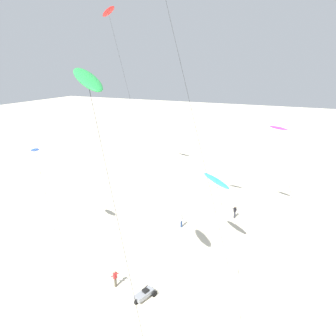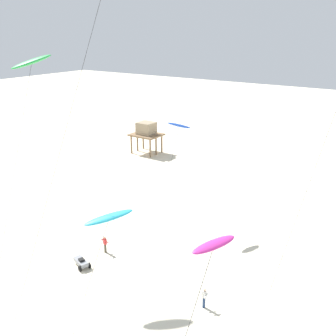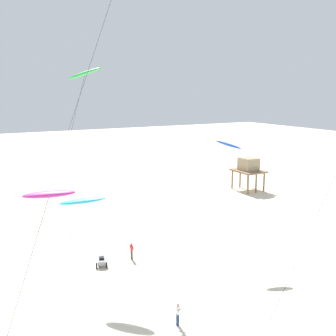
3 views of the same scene
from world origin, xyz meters
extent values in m
plane|color=beige|center=(0.00, 0.00, 0.00)|extent=(260.00, 260.00, 0.00)
ellipsoid|color=#33BFE0|center=(4.11, 1.91, 8.40)|extent=(2.43, 3.21, 0.85)
cylinder|color=#262626|center=(3.47, 0.43, 4.14)|extent=(1.30, 2.99, 8.28)
ellipsoid|color=blue|center=(-0.78, 18.05, 10.69)|extent=(2.12, 2.51, 1.02)
cylinder|color=#262626|center=(-1.34, 16.73, 5.29)|extent=(1.17, 2.67, 10.58)
ellipsoid|color=#D8339E|center=(13.89, -2.27, 11.69)|extent=(1.40, 2.22, 0.43)
cylinder|color=#262626|center=(13.11, -4.09, 5.79)|extent=(1.59, 3.66, 11.59)
ellipsoid|color=green|center=(-7.39, 6.00, 17.46)|extent=(2.76, 3.35, 1.41)
cylinder|color=#262626|center=(-8.34, 3.78, 8.66)|extent=(1.94, 4.46, 17.32)
cylinder|color=#262626|center=(-0.10, 2.30, 12.84)|extent=(3.78, 8.76, 25.69)
cylinder|color=#4C4738|center=(-2.86, 8.51, 0.44)|extent=(0.22, 0.22, 0.88)
cube|color=red|center=(-2.86, 8.51, 1.17)|extent=(0.38, 0.28, 0.58)
sphere|color=tan|center=(-2.86, 8.51, 1.57)|extent=(0.20, 0.20, 0.20)
cylinder|color=red|center=(-3.07, 8.56, 1.22)|extent=(0.21, 0.51, 0.39)
cylinder|color=red|center=(-2.64, 8.46, 1.22)|extent=(0.21, 0.51, 0.39)
cylinder|color=navy|center=(8.69, 6.90, 0.44)|extent=(0.22, 0.22, 0.88)
cube|color=white|center=(8.69, 6.90, 1.17)|extent=(0.37, 0.25, 0.58)
sphere|color=beige|center=(8.69, 6.90, 1.57)|extent=(0.20, 0.20, 0.20)
cylinder|color=white|center=(8.91, 6.87, 1.22)|extent=(0.17, 0.51, 0.39)
cylinder|color=white|center=(8.47, 6.94, 1.22)|extent=(0.17, 0.51, 0.39)
cylinder|color=#846647|center=(-20.63, 34.28, 1.53)|extent=(0.28, 0.28, 3.05)
cylinder|color=#846647|center=(-16.68, 34.28, 1.53)|extent=(0.28, 0.28, 3.05)
cylinder|color=#846647|center=(-20.63, 37.56, 1.53)|extent=(0.28, 0.28, 3.05)
cylinder|color=#846647|center=(-16.68, 37.56, 1.53)|extent=(0.28, 0.28, 3.05)
cylinder|color=#846647|center=(-20.63, 35.92, 1.53)|extent=(0.28, 0.28, 3.05)
cylinder|color=#846647|center=(-16.68, 35.92, 1.53)|extent=(0.28, 0.28, 3.05)
cube|color=#846647|center=(-18.65, 35.92, 3.17)|extent=(4.93, 4.09, 0.24)
cube|color=#9E896B|center=(-18.65, 35.92, 4.29)|extent=(2.71, 2.46, 2.00)
cube|color=gray|center=(-3.08, 5.58, 0.44)|extent=(1.84, 1.22, 0.36)
cube|color=black|center=(-2.94, 5.54, 0.72)|extent=(0.56, 0.56, 0.20)
cylinder|color=black|center=(-3.84, 5.85, 0.26)|extent=(0.53, 0.28, 0.52)
cylinder|color=black|center=(-2.55, 4.92, 0.26)|extent=(0.53, 0.28, 0.52)
cylinder|color=black|center=(-2.25, 5.78, 0.26)|extent=(0.53, 0.28, 0.52)
camera|label=1|loc=(-19.83, -3.92, 18.09)|focal=31.27mm
camera|label=2|loc=(20.24, -14.99, 20.05)|focal=42.04mm
camera|label=3|loc=(29.99, -5.54, 15.85)|focal=42.39mm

